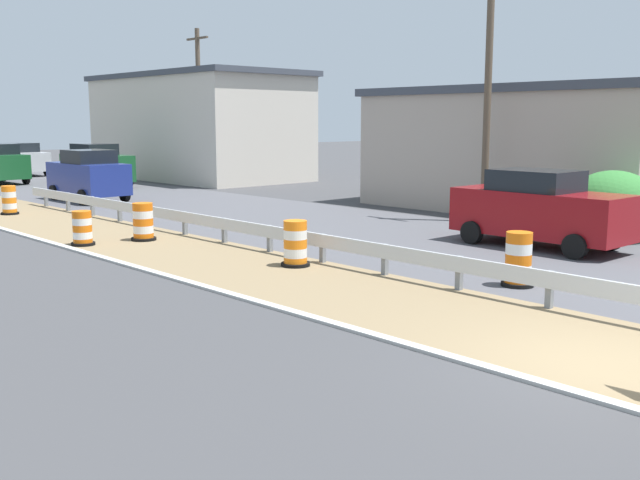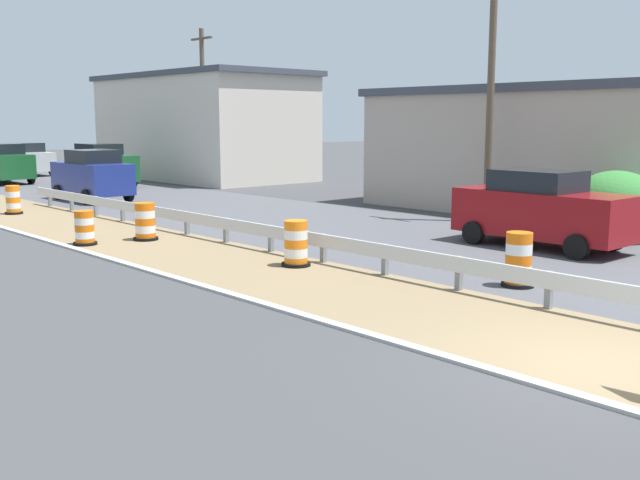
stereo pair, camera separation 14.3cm
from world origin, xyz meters
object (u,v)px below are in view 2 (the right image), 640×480
object	(u,v)px
traffic_barrel_farther	(13,201)
utility_pole_mid	(203,105)
car_trailing_near_lane	(101,165)
car_mid_far_lane	(27,159)
traffic_barrel_mid	(85,230)
car_lead_near_lane	(2,163)
traffic_barrel_nearest	(518,262)
traffic_barrel_close	(296,246)
car_distant_b	(92,175)
traffic_barrel_far	(145,223)
utility_pole_near	(491,85)
car_distant_a	(541,209)

from	to	relation	value
traffic_barrel_farther	utility_pole_mid	xyz separation A→B (m)	(12.02, 5.39, 3.71)
car_trailing_near_lane	car_mid_far_lane	world-z (taller)	car_trailing_near_lane
traffic_barrel_mid	car_lead_near_lane	bearing A→B (deg)	75.63
traffic_barrel_nearest	car_lead_near_lane	size ratio (longest dim) A/B	0.25
traffic_barrel_close	utility_pole_mid	world-z (taller)	utility_pole_mid
traffic_barrel_mid	car_distant_b	xyz separation A→B (m)	(5.32, 10.48, 0.66)
traffic_barrel_farther	traffic_barrel_mid	bearing A→B (deg)	-97.57
traffic_barrel_far	utility_pole_near	distance (m)	12.04
traffic_barrel_close	car_lead_near_lane	size ratio (longest dim) A/B	0.24
traffic_barrel_mid	car_distant_b	size ratio (longest dim) A/B	0.23
car_distant_b	utility_pole_near	distance (m)	17.09
traffic_barrel_nearest	car_trailing_near_lane	distance (m)	28.00
traffic_barrel_nearest	car_trailing_near_lane	world-z (taller)	car_trailing_near_lane
traffic_barrel_mid	car_mid_far_lane	distance (m)	28.48
car_mid_far_lane	car_distant_a	world-z (taller)	car_distant_a
utility_pole_mid	car_trailing_near_lane	bearing A→B (deg)	144.04
utility_pole_mid	utility_pole_near	bearing A→B (deg)	-93.18
utility_pole_near	traffic_barrel_farther	bearing A→B (deg)	130.28
utility_pole_mid	car_mid_far_lane	bearing A→B (deg)	107.11
traffic_barrel_nearest	traffic_barrel_far	xyz separation A→B (m)	(-2.63, 10.56, -0.03)
traffic_barrel_far	traffic_barrel_close	bearing A→B (deg)	-83.30
car_distant_b	traffic_barrel_mid	bearing A→B (deg)	152.84
car_trailing_near_lane	car_lead_near_lane	bearing A→B (deg)	-150.59
car_lead_near_lane	car_distant_a	size ratio (longest dim) A/B	0.97
car_distant_a	traffic_barrel_mid	bearing A→B (deg)	-133.25
car_distant_a	utility_pole_near	size ratio (longest dim) A/B	0.54
traffic_barrel_nearest	car_lead_near_lane	bearing A→B (deg)	87.61
car_distant_b	traffic_barrel_close	bearing A→B (deg)	169.59
traffic_barrel_close	car_distant_b	world-z (taller)	car_distant_b
car_distant_a	traffic_barrel_farther	bearing A→B (deg)	-153.90
traffic_barrel_nearest	car_mid_far_lane	bearing A→B (deg)	82.99
car_distant_b	utility_pole_near	size ratio (longest dim) A/B	0.47
car_distant_b	car_distant_a	bearing A→B (deg)	-169.81
car_trailing_near_lane	utility_pole_mid	size ratio (longest dim) A/B	0.59
utility_pole_mid	car_lead_near_lane	bearing A→B (deg)	130.94
traffic_barrel_mid	traffic_barrel_farther	world-z (taller)	traffic_barrel_farther
traffic_barrel_farther	car_distant_a	xyz separation A→B (m)	(7.79, -16.92, 0.57)
car_lead_near_lane	car_trailing_near_lane	size ratio (longest dim) A/B	0.97
car_trailing_near_lane	utility_pole_mid	distance (m)	6.16
car_lead_near_lane	car_distant_a	xyz separation A→B (m)	(3.20, -30.88, -0.03)
utility_pole_near	car_trailing_near_lane	bearing A→B (deg)	98.72
traffic_barrel_close	utility_pole_near	bearing A→B (deg)	8.06
car_mid_far_lane	car_distant_b	bearing A→B (deg)	-14.25
traffic_barrel_mid	traffic_barrel_nearest	bearing A→B (deg)	-68.64
traffic_barrel_close	car_mid_far_lane	bearing A→B (deg)	78.73
car_trailing_near_lane	utility_pole_mid	bearing A→B (deg)	53.63
car_lead_near_lane	car_distant_b	size ratio (longest dim) A/B	1.11
traffic_barrel_nearest	traffic_barrel_far	world-z (taller)	traffic_barrel_nearest
traffic_barrel_nearest	traffic_barrel_farther	distance (m)	19.38
traffic_barrel_close	car_mid_far_lane	xyz separation A→B (m)	(6.62, 33.23, 0.52)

